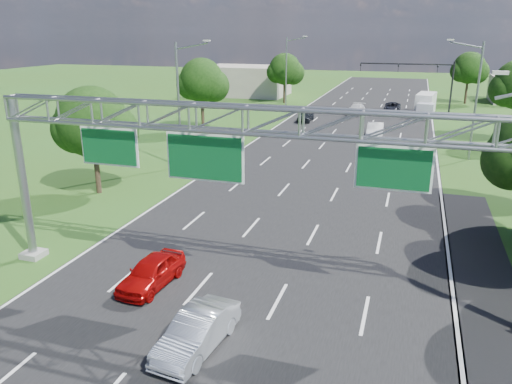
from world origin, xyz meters
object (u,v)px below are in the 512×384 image
at_px(sign_gantry, 247,135).
at_px(box_truck, 426,105).
at_px(red_coupe, 152,272).
at_px(silver_sedan, 197,331).
at_px(traffic_signal, 425,75).

height_order(sign_gantry, box_truck, sign_gantry).
distance_m(red_coupe, silver_sedan, 5.26).
bearing_deg(silver_sedan, sign_gantry, 91.51).
bearing_deg(silver_sedan, red_coupe, 143.03).
xyz_separation_m(sign_gantry, red_coupe, (-4.21, -0.85, -6.22)).
xyz_separation_m(traffic_signal, box_truck, (0.48, -0.50, -3.82)).
relative_size(red_coupe, box_truck, 0.51).
bearing_deg(traffic_signal, red_coupe, -101.91).
xyz_separation_m(sign_gantry, silver_sedan, (-0.41, -4.48, -6.20)).
height_order(silver_sedan, box_truck, box_truck).
relative_size(sign_gantry, box_truck, 3.07).
bearing_deg(red_coupe, box_truck, 81.68).
distance_m(silver_sedan, box_truck, 57.55).
bearing_deg(sign_gantry, traffic_signal, 82.32).
bearing_deg(traffic_signal, box_truck, -46.39).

